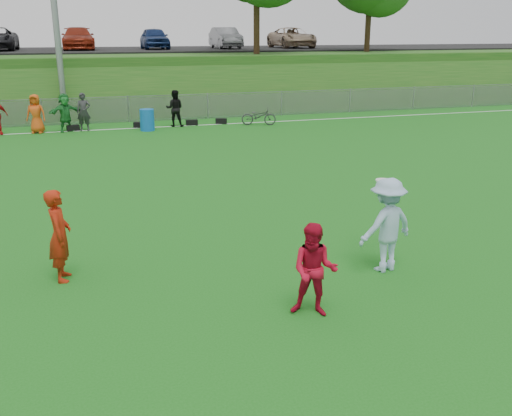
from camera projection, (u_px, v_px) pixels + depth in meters
name	position (u px, v px, depth m)	size (l,w,h in m)	color
ground	(231.00, 290.00, 9.98)	(120.00, 120.00, 0.00)	#176314
sideline_far	(133.00, 128.00, 26.40)	(60.00, 0.10, 0.01)	white
fence	(128.00, 109.00, 28.04)	(58.00, 0.06, 1.30)	gray
berm	(113.00, 75.00, 37.82)	(120.00, 18.00, 3.00)	#1A5518
parking_lot	(109.00, 50.00, 39.18)	(120.00, 12.00, 0.10)	black
car_row	(91.00, 38.00, 37.71)	(32.04, 5.18, 1.44)	#B8B8BB
spectator_row	(75.00, 112.00, 25.46)	(8.78, 1.08, 1.69)	#B60C10
gear_bags	(158.00, 124.00, 26.79)	(7.48, 0.46, 0.26)	black
player_red_left	(59.00, 235.00, 10.19)	(0.62, 0.41, 1.70)	#A71F0B
player_red_center	(314.00, 270.00, 8.92)	(0.74, 0.58, 1.53)	#B70C26
player_blue	(387.00, 225.00, 10.59)	(1.16, 0.67, 1.79)	#A1C0DF
frisbee	(383.00, 180.00, 11.32)	(0.31, 0.31, 0.03)	white
recycling_bin	(147.00, 120.00, 25.69)	(0.64, 0.64, 0.96)	blue
bicycle	(259.00, 116.00, 27.18)	(0.57, 1.64, 0.86)	#2A2A2C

